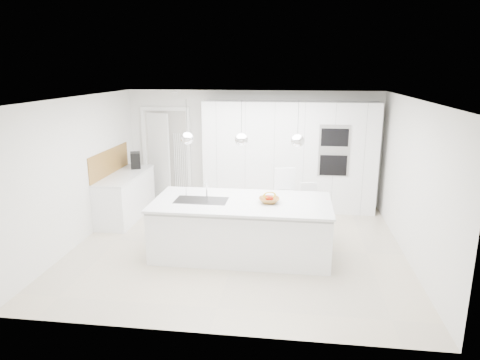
# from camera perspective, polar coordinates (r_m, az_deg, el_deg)

# --- Properties ---
(floor) EXTENTS (5.50, 5.50, 0.00)m
(floor) POSITION_cam_1_polar(r_m,az_deg,el_deg) (7.40, -0.30, -8.86)
(floor) COLOR #C3B59A
(floor) RESTS_ON ground
(wall_back) EXTENTS (5.50, 0.00, 5.50)m
(wall_back) POSITION_cam_1_polar(r_m,az_deg,el_deg) (9.42, 1.72, 4.26)
(wall_back) COLOR silver
(wall_back) RESTS_ON ground
(wall_left) EXTENTS (0.00, 5.00, 5.00)m
(wall_left) POSITION_cam_1_polar(r_m,az_deg,el_deg) (7.84, -20.66, 1.16)
(wall_left) COLOR silver
(wall_left) RESTS_ON ground
(ceiling) EXTENTS (5.50, 5.50, 0.00)m
(ceiling) POSITION_cam_1_polar(r_m,az_deg,el_deg) (6.80, -0.33, 10.84)
(ceiling) COLOR white
(ceiling) RESTS_ON wall_back
(tall_cabinets) EXTENTS (3.60, 0.60, 2.30)m
(tall_cabinets) POSITION_cam_1_polar(r_m,az_deg,el_deg) (9.10, 6.55, 3.15)
(tall_cabinets) COLOR white
(tall_cabinets) RESTS_ON floor
(oven_stack) EXTENTS (0.62, 0.04, 1.05)m
(oven_stack) POSITION_cam_1_polar(r_m,az_deg,el_deg) (8.80, 12.43, 3.83)
(oven_stack) COLOR #A5A5A8
(oven_stack) RESTS_ON tall_cabinets
(doorway_frame) EXTENTS (1.11, 0.08, 2.13)m
(doorway_frame) POSITION_cam_1_polar(r_m,az_deg,el_deg) (9.82, -9.72, 3.14)
(doorway_frame) COLOR white
(doorway_frame) RESTS_ON floor
(hallway_door) EXTENTS (0.76, 0.38, 2.00)m
(hallway_door) POSITION_cam_1_polar(r_m,az_deg,el_deg) (9.85, -11.20, 2.99)
(hallway_door) COLOR white
(hallway_door) RESTS_ON floor
(radiator) EXTENTS (0.32, 0.04, 1.40)m
(radiator) POSITION_cam_1_polar(r_m,az_deg,el_deg) (9.76, -7.90, 2.09)
(radiator) COLOR white
(radiator) RESTS_ON floor
(left_base_cabinets) EXTENTS (0.60, 1.80, 0.86)m
(left_base_cabinets) POSITION_cam_1_polar(r_m,az_deg,el_deg) (8.97, -14.97, -2.18)
(left_base_cabinets) COLOR white
(left_base_cabinets) RESTS_ON floor
(left_worktop) EXTENTS (0.62, 1.82, 0.04)m
(left_worktop) POSITION_cam_1_polar(r_m,az_deg,el_deg) (8.85, -15.16, 0.61)
(left_worktop) COLOR silver
(left_worktop) RESTS_ON left_base_cabinets
(oak_backsplash) EXTENTS (0.02, 1.80, 0.50)m
(oak_backsplash) POSITION_cam_1_polar(r_m,az_deg,el_deg) (8.91, -16.99, 2.34)
(oak_backsplash) COLOR olive
(oak_backsplash) RESTS_ON wall_left
(island_base) EXTENTS (2.80, 1.20, 0.86)m
(island_base) POSITION_cam_1_polar(r_m,az_deg,el_deg) (6.95, 0.19, -6.63)
(island_base) COLOR white
(island_base) RESTS_ON floor
(island_worktop) EXTENTS (2.84, 1.40, 0.04)m
(island_worktop) POSITION_cam_1_polar(r_m,az_deg,el_deg) (6.85, 0.24, -2.97)
(island_worktop) COLOR silver
(island_worktop) RESTS_ON island_base
(island_sink) EXTENTS (0.84, 0.44, 0.18)m
(island_sink) POSITION_cam_1_polar(r_m,az_deg,el_deg) (6.92, -5.17, -3.35)
(island_sink) COLOR #3F3F42
(island_sink) RESTS_ON island_worktop
(island_tap) EXTENTS (0.02, 0.02, 0.30)m
(island_tap) POSITION_cam_1_polar(r_m,az_deg,el_deg) (7.03, -4.46, -1.08)
(island_tap) COLOR white
(island_tap) RESTS_ON island_worktop
(pendant_left) EXTENTS (0.20, 0.20, 0.20)m
(pendant_left) POSITION_cam_1_polar(r_m,az_deg,el_deg) (6.72, -7.05, 5.53)
(pendant_left) COLOR white
(pendant_left) RESTS_ON ceiling
(pendant_mid) EXTENTS (0.20, 0.20, 0.20)m
(pendant_mid) POSITION_cam_1_polar(r_m,az_deg,el_deg) (6.56, 0.20, 5.42)
(pendant_mid) COLOR white
(pendant_mid) RESTS_ON ceiling
(pendant_right) EXTENTS (0.20, 0.20, 0.20)m
(pendant_right) POSITION_cam_1_polar(r_m,az_deg,el_deg) (6.51, 7.67, 5.22)
(pendant_right) COLOR white
(pendant_right) RESTS_ON ceiling
(fruit_bowl) EXTENTS (0.35, 0.35, 0.08)m
(fruit_bowl) POSITION_cam_1_polar(r_m,az_deg,el_deg) (6.75, 3.91, -2.72)
(fruit_bowl) COLOR olive
(fruit_bowl) RESTS_ON island_worktop
(espresso_machine) EXTENTS (0.30, 0.36, 0.33)m
(espresso_machine) POSITION_cam_1_polar(r_m,az_deg,el_deg) (9.34, -13.76, 2.59)
(espresso_machine) COLOR black
(espresso_machine) RESTS_ON left_worktop
(bar_stool_left) EXTENTS (0.50, 0.62, 1.20)m
(bar_stool_left) POSITION_cam_1_polar(r_m,az_deg,el_deg) (7.76, 5.88, -3.06)
(bar_stool_left) COLOR white
(bar_stool_left) RESTS_ON floor
(bar_stool_right) EXTENTS (0.44, 0.52, 0.98)m
(bar_stool_right) POSITION_cam_1_polar(r_m,az_deg,el_deg) (7.71, 9.00, -4.15)
(bar_stool_right) COLOR white
(bar_stool_right) RESTS_ON floor
(apple_a) EXTENTS (0.09, 0.09, 0.09)m
(apple_a) POSITION_cam_1_polar(r_m,az_deg,el_deg) (6.77, 3.76, -2.38)
(apple_a) COLOR red
(apple_a) RESTS_ON fruit_bowl
(apple_b) EXTENTS (0.07, 0.07, 0.07)m
(apple_b) POSITION_cam_1_polar(r_m,az_deg,el_deg) (6.78, 4.16, -2.43)
(apple_b) COLOR red
(apple_b) RESTS_ON fruit_bowl
(banana_bunch) EXTENTS (0.24, 0.17, 0.21)m
(banana_bunch) POSITION_cam_1_polar(r_m,az_deg,el_deg) (6.76, 3.97, -2.03)
(banana_bunch) COLOR gold
(banana_bunch) RESTS_ON fruit_bowl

